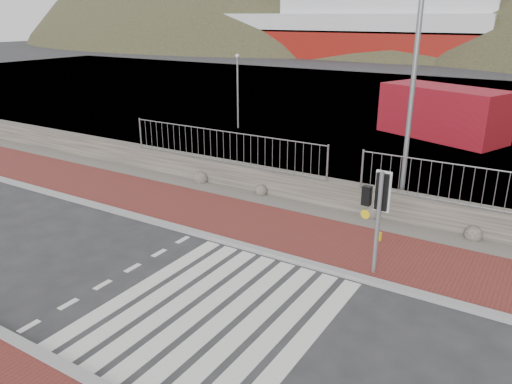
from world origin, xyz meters
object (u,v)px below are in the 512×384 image
Objects in this scene: ferry at (347,20)px; streetlight at (421,51)px; shipping_container at (443,112)px; traffic_signal_far at (378,201)px.

streetlight is (26.48, -59.81, -0.24)m from ferry.
shipping_container is (25.02, -48.27, -4.04)m from ferry.
ferry is 5.50× the size of streetlight.
streetlight is 12.24m from shipping_container.
streetlight is (-0.52, 4.65, 3.14)m from traffic_signal_far.
ferry is at bearing 118.43° from streetlight.
ferry is 54.52m from shipping_container.
shipping_container is (-1.97, 16.20, -0.65)m from traffic_signal_far.
traffic_signal_far is 0.43× the size of shipping_container.
traffic_signal_far reaches higher than shipping_container.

